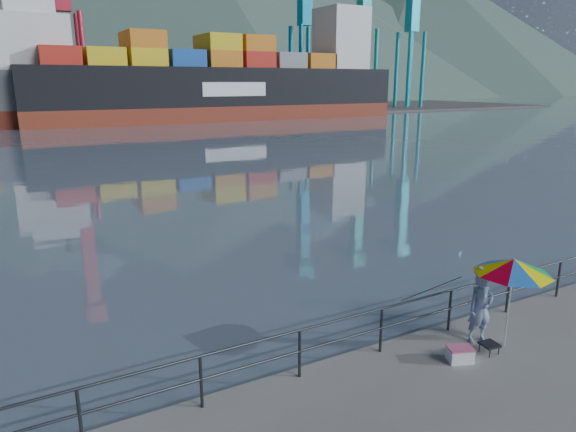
% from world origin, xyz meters
% --- Properties ---
extents(harbor_water, '(500.00, 280.00, 0.00)m').
position_xyz_m(harbor_water, '(0.00, 130.00, 0.00)').
color(harbor_water, slate).
rests_on(harbor_water, ground).
extents(far_dock, '(200.00, 40.00, 0.40)m').
position_xyz_m(far_dock, '(10.00, 93.00, 0.00)').
color(far_dock, '#514F4C').
rests_on(far_dock, ground).
extents(guardrail, '(22.00, 0.06, 1.03)m').
position_xyz_m(guardrail, '(0.00, 1.70, 0.52)').
color(guardrail, '#2D3033').
rests_on(guardrail, ground).
extents(mountains, '(600.00, 332.80, 80.00)m').
position_xyz_m(mountains, '(38.82, 207.75, 35.55)').
color(mountains, '#385147').
rests_on(mountains, ground).
extents(port_cranes, '(116.00, 28.00, 38.40)m').
position_xyz_m(port_cranes, '(31.00, 84.00, 16.00)').
color(port_cranes, '#AC0918').
rests_on(port_cranes, ground).
extents(container_stacks, '(58.00, 5.40, 7.80)m').
position_xyz_m(container_stacks, '(34.95, 93.30, 3.20)').
color(container_stacks, '#194CA5').
rests_on(container_stacks, ground).
extents(fisherman, '(0.65, 0.51, 1.59)m').
position_xyz_m(fisherman, '(3.19, 1.02, 0.79)').
color(fisherman, navy).
rests_on(fisherman, ground).
extents(beach_umbrella, '(1.96, 1.96, 1.99)m').
position_xyz_m(beach_umbrella, '(3.58, 0.61, 1.82)').
color(beach_umbrella, white).
rests_on(beach_umbrella, ground).
extents(folding_stool, '(0.39, 0.39, 0.23)m').
position_xyz_m(folding_stool, '(2.98, 0.52, 0.12)').
color(folding_stool, black).
rests_on(folding_stool, ground).
extents(cooler_bag, '(0.58, 0.48, 0.28)m').
position_xyz_m(cooler_bag, '(2.18, 0.59, 0.14)').
color(cooler_bag, white).
rests_on(cooler_bag, ground).
extents(fishing_rod, '(0.04, 1.82, 1.28)m').
position_xyz_m(fishing_rod, '(2.74, 2.14, 0.00)').
color(fishing_rod, black).
rests_on(fishing_rod, ground).
extents(container_ship, '(57.62, 9.60, 18.10)m').
position_xyz_m(container_ship, '(26.87, 70.44, 5.85)').
color(container_ship, maroon).
rests_on(container_ship, ground).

